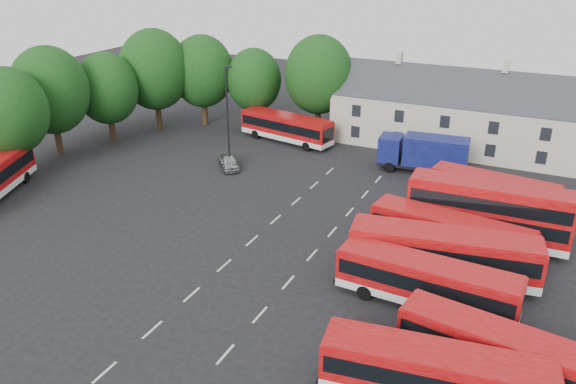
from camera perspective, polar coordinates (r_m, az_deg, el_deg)
name	(u,v)px	position (r m, az deg, el deg)	size (l,w,h in m)	color
ground	(239,253)	(41.52, -5.03, -6.15)	(140.00, 140.00, 0.00)	black
lane_markings	(281,248)	(41.98, -0.69, -5.67)	(5.15, 33.80, 0.01)	beige
treeline	(164,82)	(65.32, -12.52, 10.89)	(29.92, 32.59, 12.01)	black
terrace_houses	(498,120)	(63.18, 20.54, 6.86)	(35.70, 7.13, 10.06)	beige
bus_row_a	(435,372)	(29.17, 14.74, -17.28)	(11.18, 4.03, 3.09)	silver
bus_row_b	(502,350)	(31.55, 20.91, -14.81)	(10.74, 3.91, 2.97)	silver
bus_row_c	(427,280)	(35.76, 13.92, -8.67)	(11.18, 3.10, 3.13)	silver
bus_row_d	(443,251)	(38.73, 15.50, -5.81)	(12.57, 4.79, 3.47)	silver
bus_row_e	(450,233)	(41.53, 16.12, -4.04)	(11.58, 4.12, 3.20)	silver
bus_dd_south	(488,210)	(44.12, 19.66, -1.70)	(11.68, 3.07, 4.75)	silver
bus_dd_north	(492,196)	(47.66, 20.04, -0.41)	(10.00, 3.58, 4.01)	silver
bus_north	(286,126)	(63.89, -0.17, 6.74)	(11.57, 4.70, 3.19)	silver
box_truck	(424,152)	(56.57, 13.67, 3.94)	(8.69, 3.37, 3.71)	black
silver_car	(228,161)	(56.88, -6.07, 3.11)	(1.65, 4.09, 1.39)	#9FA1A6
lamppost	(228,115)	(55.61, -6.15, 7.82)	(0.71, 0.31, 10.27)	black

